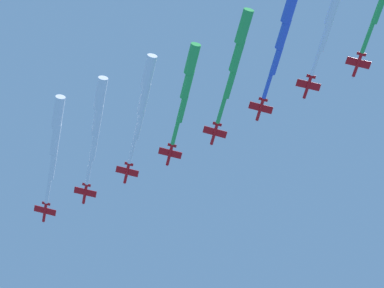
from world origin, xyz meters
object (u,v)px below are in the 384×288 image
object	(u,v)px
jet_starboard_outer	(332,10)
jet_port_outer	(283,34)
jet_lead	(55,139)
jet_port_mid	(187,85)
jet_port_inner	(97,121)
jet_starboard_inner	(143,99)
jet_starboard_mid	(237,56)

from	to	relation	value
jet_starboard_outer	jet_port_outer	bearing A→B (deg)	-33.81
jet_lead	jet_port_mid	xyz separation A→B (m)	(-44.78, 26.39, -1.47)
jet_port_mid	jet_port_outer	distance (m)	36.27
jet_port_inner	jet_starboard_inner	distance (m)	18.46
jet_starboard_inner	jet_port_inner	bearing A→B (deg)	-31.68
jet_lead	jet_starboard_mid	bearing A→B (deg)	147.31
jet_port_outer	jet_starboard_outer	distance (m)	17.73
jet_port_inner	jet_starboard_mid	world-z (taller)	jet_port_inner
jet_lead	jet_starboard_inner	world-z (taller)	jet_starboard_inner
jet_starboard_inner	jet_port_outer	xyz separation A→B (m)	(-44.33, 27.88, 0.22)
jet_starboard_inner	jet_port_outer	world-z (taller)	jet_port_outer
jet_starboard_outer	jet_port_inner	bearing A→B (deg)	-32.40
jet_starboard_inner	jet_starboard_outer	world-z (taller)	jet_starboard_outer
jet_starboard_inner	jet_starboard_outer	xyz separation A→B (m)	(-59.06, 37.75, 0.26)
jet_lead	jet_port_inner	bearing A→B (deg)	147.75
jet_port_inner	jet_starboard_inner	world-z (taller)	jet_starboard_inner
jet_port_mid	jet_starboard_outer	size ratio (longest dim) A/B	1.00
jet_lead	jet_port_mid	distance (m)	52.00
jet_starboard_mid	jet_starboard_outer	bearing A→B (deg)	148.28
jet_port_inner	jet_port_mid	xyz separation A→B (m)	(-30.11, 17.14, -0.97)
jet_starboard_inner	jet_starboard_mid	size ratio (longest dim) A/B	1.01
jet_port_outer	jet_starboard_outer	world-z (taller)	jet_port_outer
jet_port_outer	jet_starboard_outer	xyz separation A→B (m)	(-14.73, 9.87, 0.03)
jet_starboard_inner	jet_starboard_outer	bearing A→B (deg)	147.41
jet_lead	jet_starboard_mid	xyz separation A→B (m)	(-60.30, 38.70, -1.61)
jet_port_outer	jet_port_mid	bearing A→B (deg)	-34.34
jet_lead	jet_port_outer	bearing A→B (deg)	147.92
jet_starboard_mid	jet_port_inner	bearing A→B (deg)	-32.83
jet_lead	jet_starboard_outer	bearing A→B (deg)	147.63
jet_starboard_inner	jet_port_mid	xyz separation A→B (m)	(-14.41, 7.45, -1.54)
jet_starboard_inner	jet_starboard_mid	xyz separation A→B (m)	(-29.94, 19.75, -1.68)
jet_port_inner	jet_starboard_outer	distance (m)	88.54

